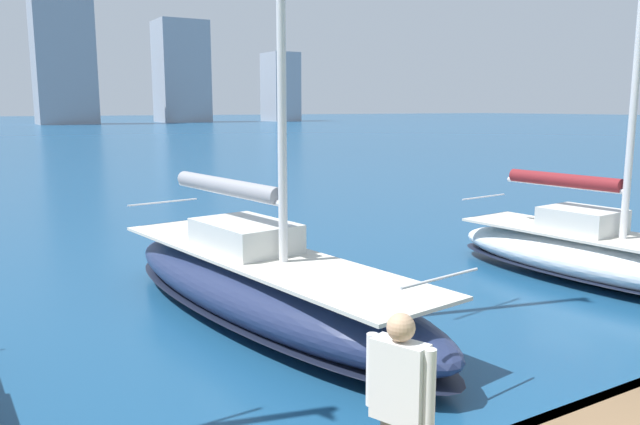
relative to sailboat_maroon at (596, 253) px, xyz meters
name	(u,v)px	position (x,y,z in m)	size (l,w,h in m)	color
sailboat_maroon	(596,253)	(0.00, 0.00, 0.00)	(3.07, 7.68, 10.66)	silver
sailboat_grey	(261,282)	(7.88, -1.56, 0.06)	(3.66, 9.75, 11.06)	navy
person_white_shirt	(399,395)	(9.74, 5.07, 1.00)	(0.36, 0.61, 1.78)	gray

